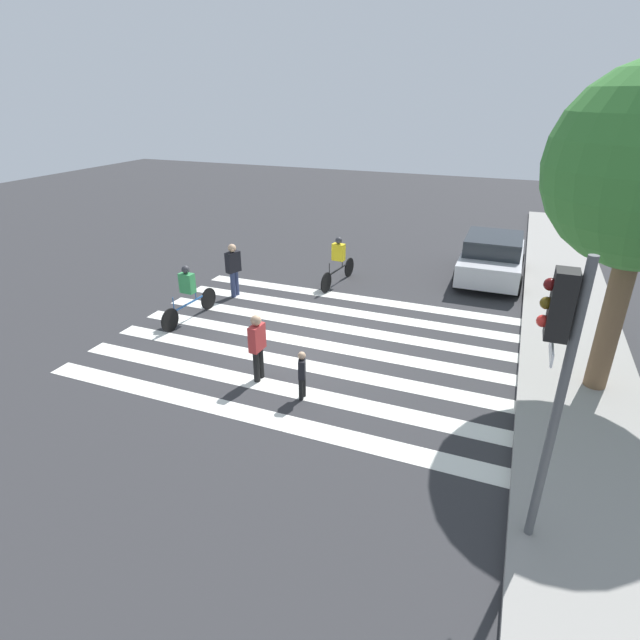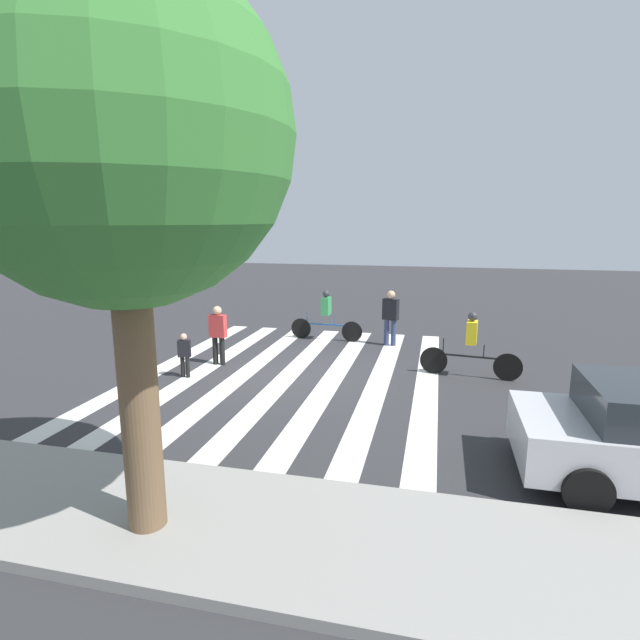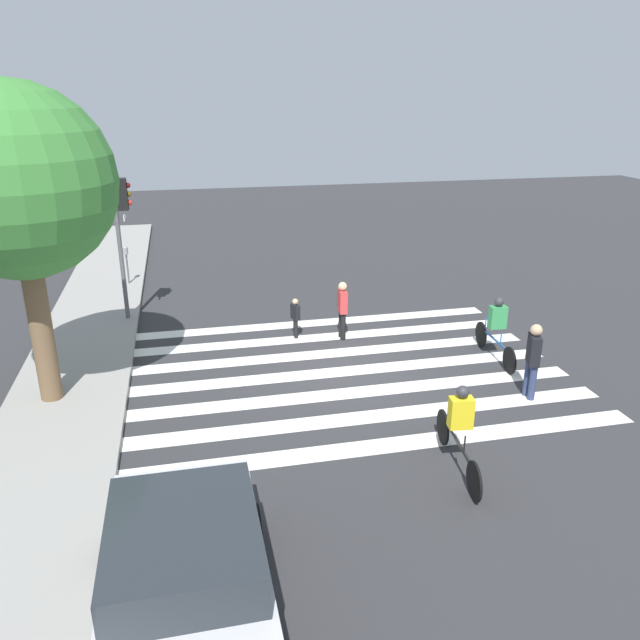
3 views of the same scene
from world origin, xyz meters
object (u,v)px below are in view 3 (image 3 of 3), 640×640
(parking_meter, at_px, (126,257))
(car_parked_dark_suv, at_px, (186,574))
(street_tree, at_px, (17,184))
(cyclist_near_curb, at_px, (497,326))
(traffic_light, at_px, (122,219))
(pedestrian_adult_yellow_jacket, at_px, (295,316))
(pedestrian_adult_blue_shirt, at_px, (342,307))
(pedestrian_child_with_backpack, at_px, (533,357))
(cyclist_far_lane, at_px, (460,425))

(parking_meter, xyz_separation_m, car_parked_dark_suv, (-14.82, -1.60, -0.29))
(street_tree, bearing_deg, cyclist_near_curb, -89.50)
(traffic_light, xyz_separation_m, cyclist_near_curb, (-4.66, -8.86, -2.12))
(parking_meter, relative_size, car_parked_dark_suv, 0.35)
(cyclist_near_curb, bearing_deg, pedestrian_adult_yellow_jacket, 64.84)
(traffic_light, relative_size, pedestrian_adult_yellow_jacket, 3.90)
(pedestrian_adult_yellow_jacket, relative_size, car_parked_dark_suv, 0.27)
(pedestrian_adult_blue_shirt, bearing_deg, street_tree, 111.15)
(traffic_light, xyz_separation_m, street_tree, (-4.75, 1.39, 1.63))
(pedestrian_child_with_backpack, bearing_deg, traffic_light, -108.38)
(street_tree, relative_size, car_parked_dark_suv, 1.61)
(street_tree, relative_size, cyclist_near_curb, 2.79)
(cyclist_near_curb, relative_size, cyclist_far_lane, 0.97)
(street_tree, xyz_separation_m, pedestrian_adult_blue_shirt, (2.24, -6.93, -3.73))
(parking_meter, bearing_deg, cyclist_far_lane, -153.19)
(street_tree, xyz_separation_m, cyclist_far_lane, (-4.15, -7.35, -3.75))
(pedestrian_adult_blue_shirt, bearing_deg, pedestrian_adult_yellow_jacket, 77.70)
(pedestrian_adult_yellow_jacket, relative_size, pedestrian_adult_blue_shirt, 0.70)
(traffic_light, bearing_deg, pedestrian_child_with_backpack, -127.86)
(cyclist_near_curb, height_order, car_parked_dark_suv, cyclist_near_curb)
(pedestrian_adult_yellow_jacket, relative_size, cyclist_far_lane, 0.46)
(parking_meter, xyz_separation_m, cyclist_near_curb, (-8.17, -9.17, -0.20))
(parking_meter, relative_size, street_tree, 0.22)
(car_parked_dark_suv, bearing_deg, cyclist_far_lane, -62.67)
(traffic_light, bearing_deg, cyclist_far_lane, -146.18)
(pedestrian_adult_yellow_jacket, height_order, cyclist_near_curb, cyclist_near_curb)
(pedestrian_child_with_backpack, bearing_deg, pedestrian_adult_blue_shirt, -124.25)
(pedestrian_adult_yellow_jacket, relative_size, cyclist_near_curb, 0.47)
(street_tree, bearing_deg, pedestrian_child_with_backpack, -101.06)
(pedestrian_adult_yellow_jacket, distance_m, cyclist_far_lane, 6.92)
(traffic_light, relative_size, pedestrian_child_with_backpack, 2.53)
(parking_meter, bearing_deg, pedestrian_adult_blue_shirt, -135.78)
(pedestrian_child_with_backpack, height_order, pedestrian_adult_yellow_jacket, pedestrian_child_with_backpack)
(pedestrian_adult_blue_shirt, bearing_deg, cyclist_near_curb, -119.80)
(traffic_light, height_order, cyclist_far_lane, traffic_light)
(pedestrian_adult_yellow_jacket, bearing_deg, cyclist_far_lane, -5.26)
(street_tree, xyz_separation_m, cyclist_near_curb, (0.09, -10.25, -3.75))
(street_tree, distance_m, pedestrian_adult_blue_shirt, 8.18)
(parking_meter, xyz_separation_m, pedestrian_adult_blue_shirt, (-6.01, -5.85, -0.17))
(parking_meter, height_order, pedestrian_child_with_backpack, pedestrian_child_with_backpack)
(parking_meter, relative_size, cyclist_near_curb, 0.61)
(pedestrian_adult_yellow_jacket, distance_m, cyclist_near_curb, 5.17)
(cyclist_near_curb, bearing_deg, pedestrian_child_with_backpack, 177.04)
(cyclist_near_curb, bearing_deg, street_tree, 94.17)
(parking_meter, bearing_deg, traffic_light, -174.96)
(cyclist_far_lane, bearing_deg, traffic_light, 40.29)
(pedestrian_child_with_backpack, bearing_deg, parking_meter, -119.34)
(car_parked_dark_suv, bearing_deg, pedestrian_child_with_backpack, -57.91)
(street_tree, height_order, pedestrian_adult_blue_shirt, street_tree)
(parking_meter, xyz_separation_m, street_tree, (-8.26, 1.08, 3.56))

